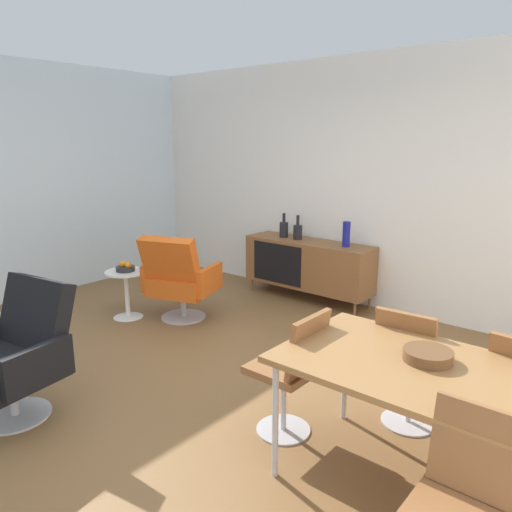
{
  "coord_description": "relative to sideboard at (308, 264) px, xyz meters",
  "views": [
    {
      "loc": [
        2.66,
        -2.45,
        1.88
      ],
      "look_at": [
        0.15,
        0.56,
        0.95
      ],
      "focal_mm": 34.21,
      "sensor_mm": 36.0,
      "label": 1
    }
  ],
  "objects": [
    {
      "name": "dining_chair_front_right",
      "position": [
        2.74,
        -2.97,
        0.03
      ],
      "size": [
        0.4,
        0.42,
        0.86
      ],
      "color": "brown",
      "rests_on": "ground_plane"
    },
    {
      "name": "armchair_black_shell",
      "position": [
        -0.11,
        -3.41,
        0.03
      ],
      "size": [
        0.79,
        0.74,
        0.95
      ],
      "color": "black",
      "rests_on": "ground_plane"
    },
    {
      "name": "fruit_bowl",
      "position": [
        -1.15,
        -1.78,
        0.12
      ],
      "size": [
        0.2,
        0.2,
        0.11
      ],
      "color": "#262628",
      "rests_on": "side_table_round"
    },
    {
      "name": "side_table_round",
      "position": [
        -1.15,
        -1.78,
        -0.12
      ],
      "size": [
        0.44,
        0.44,
        0.52
      ],
      "color": "white",
      "rests_on": "ground_plane"
    },
    {
      "name": "dining_chair_near_window",
      "position": [
        1.5,
        -2.41,
        0.03
      ],
      "size": [
        0.42,
        0.4,
        0.86
      ],
      "color": "brown",
      "rests_on": "ground_plane"
    },
    {
      "name": "vase_cobalt",
      "position": [
        -0.37,
        0.0,
        0.38
      ],
      "size": [
        0.11,
        0.11,
        0.3
      ],
      "color": "black",
      "rests_on": "sideboard"
    },
    {
      "name": "vase_sculptural_dark",
      "position": [
        0.5,
        0.0,
        0.42
      ],
      "size": [
        0.09,
        0.09,
        0.28
      ],
      "color": "navy",
      "rests_on": "sideboard"
    },
    {
      "name": "vase_ceramic_small",
      "position": [
        -0.16,
        0.0,
        0.38
      ],
      "size": [
        0.11,
        0.11,
        0.29
      ],
      "color": "black",
      "rests_on": "sideboard"
    },
    {
      "name": "dining_table",
      "position": [
        2.39,
        -2.41,
        0.26
      ],
      "size": [
        1.6,
        0.9,
        0.74
      ],
      "color": "olive",
      "rests_on": "ground_plane"
    },
    {
      "name": "ground_plane",
      "position": [
        0.49,
        -2.3,
        -0.44
      ],
      "size": [
        8.32,
        8.32,
        0.0
      ],
      "primitive_type": "plane",
      "color": "brown"
    },
    {
      "name": "wooden_bowl_on_table",
      "position": [
        2.32,
        -2.33,
        0.33
      ],
      "size": [
        0.26,
        0.26,
        0.06
      ],
      "primitive_type": "cylinder",
      "color": "brown",
      "rests_on": "dining_table"
    },
    {
      "name": "wall_window_left",
      "position": [
        -2.71,
        -2.3,
        0.96
      ],
      "size": [
        0.12,
        5.6,
        2.8
      ],
      "primitive_type": "cube",
      "color": "silver",
      "rests_on": "ground_plane"
    },
    {
      "name": "lounge_chair_red",
      "position": [
        -0.65,
        -1.47,
        0.03
      ],
      "size": [
        0.85,
        0.82,
        0.95
      ],
      "color": "#D85919",
      "rests_on": "ground_plane"
    },
    {
      "name": "sideboard",
      "position": [
        0.0,
        0.0,
        0.0
      ],
      "size": [
        1.6,
        0.45,
        0.72
      ],
      "color": "brown",
      "rests_on": "ground_plane"
    },
    {
      "name": "dining_chair_back_left",
      "position": [
        2.05,
        -1.85,
        0.03
      ],
      "size": [
        0.42,
        0.45,
        0.86
      ],
      "color": "brown",
      "rests_on": "ground_plane"
    },
    {
      "name": "wall_back",
      "position": [
        0.49,
        0.3,
        0.96
      ],
      "size": [
        6.8,
        0.12,
        2.8
      ],
      "primitive_type": "cube",
      "color": "white",
      "rests_on": "ground_plane"
    }
  ]
}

